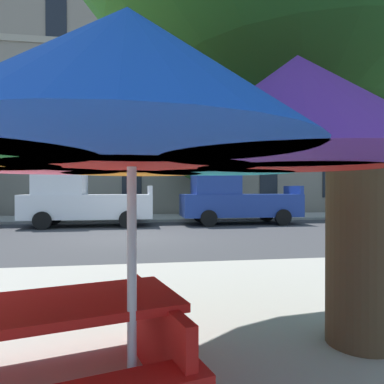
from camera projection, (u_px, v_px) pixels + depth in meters
name	position (u px, v px, depth m)	size (l,w,h in m)	color
ground_plane	(128.00, 238.00, 11.07)	(120.00, 120.00, 0.00)	#38383A
sidewalk_far	(131.00, 218.00, 17.79)	(56.00, 3.60, 0.12)	#9E998E
apartment_building	(133.00, 122.00, 25.82)	(36.34, 12.08, 12.80)	gray
pickup_white	(83.00, 201.00, 14.42)	(5.10, 2.12, 2.20)	silver
pickup_blue_midblock	(235.00, 200.00, 15.41)	(5.10, 2.12, 2.20)	navy
street_tree_middle	(204.00, 154.00, 18.73)	(3.47, 3.33, 5.13)	brown
patio_umbrella	(132.00, 129.00, 2.20)	(3.35, 3.35, 2.21)	silver
picnic_table	(43.00, 346.00, 2.35)	(2.13, 1.93, 0.77)	red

